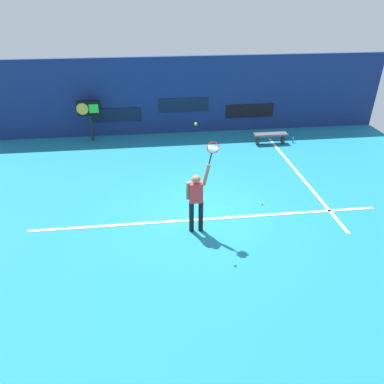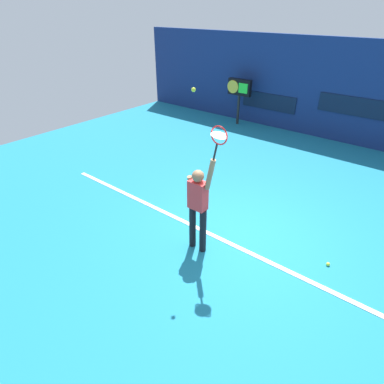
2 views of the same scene
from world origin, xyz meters
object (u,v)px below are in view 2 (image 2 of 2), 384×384
(tennis_ball, at_px, (194,90))
(scoreboard_clock, at_px, (239,89))
(spare_ball, at_px, (328,264))
(tennis_player, at_px, (198,204))
(tennis_racket, at_px, (219,137))

(tennis_ball, height_order, scoreboard_clock, tennis_ball)
(tennis_ball, bearing_deg, spare_ball, 28.44)
(tennis_player, bearing_deg, spare_ball, 26.86)
(tennis_ball, relative_size, spare_ball, 1.00)
(tennis_racket, height_order, spare_ball, tennis_racket)
(tennis_player, distance_m, spare_ball, 2.63)
(spare_ball, bearing_deg, tennis_racket, -148.19)
(scoreboard_clock, distance_m, spare_ball, 8.39)
(tennis_racket, distance_m, spare_ball, 3.15)
(tennis_ball, height_order, spare_ball, tennis_ball)
(tennis_ball, bearing_deg, tennis_player, 69.99)
(tennis_ball, relative_size, scoreboard_clock, 0.04)
(tennis_racket, xyz_separation_m, tennis_ball, (-0.43, -0.09, 0.68))
(tennis_player, distance_m, scoreboard_clock, 7.93)
(tennis_player, height_order, spare_ball, tennis_player)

